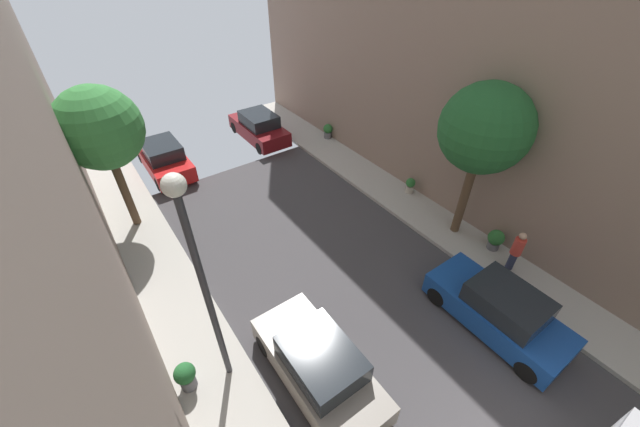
% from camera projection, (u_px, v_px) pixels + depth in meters
% --- Properties ---
extents(sidewalk_right, '(2.00, 44.00, 0.15)m').
position_uv_depth(sidewalk_right, '(629.00, 353.00, 10.57)').
color(sidewalk_right, '#B7B2A8').
rests_on(sidewalk_right, ground).
extents(parked_car_left_2, '(1.78, 4.20, 1.57)m').
position_uv_depth(parked_car_left_2, '(319.00, 366.00, 9.59)').
color(parked_car_left_2, gray).
rests_on(parked_car_left_2, ground).
extents(parked_car_left_3, '(1.78, 4.20, 1.57)m').
position_uv_depth(parked_car_left_3, '(164.00, 158.00, 17.93)').
color(parked_car_left_3, red).
rests_on(parked_car_left_3, ground).
extents(parked_car_right_2, '(1.78, 4.20, 1.57)m').
position_uv_depth(parked_car_right_2, '(499.00, 310.00, 10.96)').
color(parked_car_right_2, '#194799').
rests_on(parked_car_right_2, ground).
extents(parked_car_right_3, '(1.78, 4.20, 1.57)m').
position_uv_depth(parked_car_right_3, '(259.00, 127.00, 20.59)').
color(parked_car_right_3, maroon).
rests_on(parked_car_right_3, ground).
extents(pedestrian, '(0.40, 0.36, 1.72)m').
position_uv_depth(pedestrian, '(516.00, 251.00, 12.41)').
color(pedestrian, '#2D334C').
rests_on(pedestrian, sidewalk_right).
extents(street_tree_0, '(2.87, 2.87, 5.60)m').
position_uv_depth(street_tree_0, '(100.00, 129.00, 12.43)').
color(street_tree_0, brown).
rests_on(street_tree_0, sidewalk_left).
extents(street_tree_1, '(3.01, 3.01, 5.87)m').
position_uv_depth(street_tree_1, '(485.00, 129.00, 11.96)').
color(street_tree_1, brown).
rests_on(street_tree_1, sidewalk_right).
extents(potted_plant_0, '(0.51, 0.51, 0.80)m').
position_uv_depth(potted_plant_0, '(328.00, 131.00, 20.58)').
color(potted_plant_0, slate).
rests_on(potted_plant_0, sidewalk_right).
extents(potted_plant_1, '(0.42, 0.42, 0.72)m').
position_uv_depth(potted_plant_1, '(410.00, 185.00, 16.45)').
color(potted_plant_1, '#B2A899').
rests_on(potted_plant_1, sidewalk_right).
extents(potted_plant_2, '(0.59, 0.59, 0.82)m').
position_uv_depth(potted_plant_2, '(496.00, 239.00, 13.57)').
color(potted_plant_2, slate).
rests_on(potted_plant_2, sidewalk_right).
extents(potted_plant_3, '(0.55, 0.55, 0.90)m').
position_uv_depth(potted_plant_3, '(186.00, 376.00, 9.45)').
color(potted_plant_3, slate).
rests_on(potted_plant_3, sidewalk_left).
extents(lamp_post, '(0.44, 0.44, 6.37)m').
position_uv_depth(lamp_post, '(199.00, 268.00, 7.52)').
color(lamp_post, '#333338').
rests_on(lamp_post, sidewalk_left).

